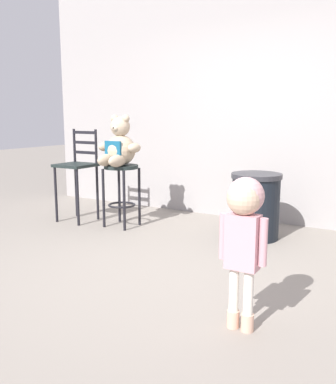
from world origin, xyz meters
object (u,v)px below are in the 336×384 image
(teddy_bear, at_px, (119,147))
(child_walking, at_px, (244,221))
(bar_stool_with_teddy, at_px, (121,182))
(bar_chair_empty, at_px, (78,169))
(trash_bin, at_px, (256,206))

(teddy_bear, height_order, child_walking, teddy_bear)
(bar_stool_with_teddy, height_order, bar_chair_empty, bar_chair_empty)
(child_walking, bearing_deg, bar_chair_empty, -139.21)
(trash_bin, bearing_deg, bar_stool_with_teddy, -167.71)
(bar_stool_with_teddy, relative_size, bar_chair_empty, 0.65)
(teddy_bear, distance_m, trash_bin, 1.68)
(teddy_bear, relative_size, child_walking, 0.61)
(child_walking, distance_m, bar_chair_empty, 3.19)
(teddy_bear, xyz_separation_m, child_walking, (2.14, -1.59, -0.26))
(bar_stool_with_teddy, xyz_separation_m, teddy_bear, (0.00, -0.03, 0.42))
(bar_stool_with_teddy, height_order, child_walking, child_walking)
(trash_bin, bearing_deg, bar_chair_empty, -170.08)
(trash_bin, bearing_deg, teddy_bear, -166.73)
(bar_stool_with_teddy, distance_m, bar_chair_empty, 0.65)
(teddy_bear, bearing_deg, bar_stool_with_teddy, 90.00)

